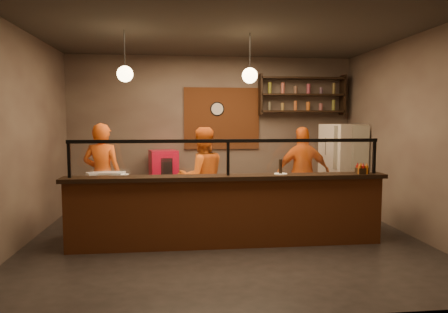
{
  "coord_description": "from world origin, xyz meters",
  "views": [
    {
      "loc": [
        -0.69,
        -6.0,
        1.84
      ],
      "look_at": [
        0.01,
        0.3,
        1.28
      ],
      "focal_mm": 32.0,
      "sensor_mm": 36.0,
      "label": 1
    }
  ],
  "objects": [
    {
      "name": "floor",
      "position": [
        0.0,
        0.0,
        0.0
      ],
      "size": [
        6.0,
        6.0,
        0.0
      ],
      "primitive_type": "plane",
      "color": "black",
      "rests_on": "ground"
    },
    {
      "name": "ceiling",
      "position": [
        0.0,
        0.0,
        3.2
      ],
      "size": [
        6.0,
        6.0,
        0.0
      ],
      "primitive_type": "plane",
      "rotation": [
        3.14,
        0.0,
        0.0
      ],
      "color": "#36312A",
      "rests_on": "wall_back"
    },
    {
      "name": "wall_back",
      "position": [
        0.0,
        2.5,
        1.6
      ],
      "size": [
        6.0,
        0.0,
        6.0
      ],
      "primitive_type": "plane",
      "rotation": [
        1.57,
        0.0,
        0.0
      ],
      "color": "#716252",
      "rests_on": "floor"
    },
    {
      "name": "wall_left",
      "position": [
        -3.0,
        0.0,
        1.6
      ],
      "size": [
        0.0,
        5.0,
        5.0
      ],
      "primitive_type": "plane",
      "rotation": [
        1.57,
        0.0,
        1.57
      ],
      "color": "#716252",
      "rests_on": "floor"
    },
    {
      "name": "wall_right",
      "position": [
        3.0,
        0.0,
        1.6
      ],
      "size": [
        0.0,
        5.0,
        5.0
      ],
      "primitive_type": "plane",
      "rotation": [
        1.57,
        0.0,
        -1.57
      ],
      "color": "#716252",
      "rests_on": "floor"
    },
    {
      "name": "wall_front",
      "position": [
        0.0,
        -2.5,
        1.6
      ],
      "size": [
        6.0,
        0.0,
        6.0
      ],
      "primitive_type": "plane",
      "rotation": [
        -1.57,
        0.0,
        0.0
      ],
      "color": "#716252",
      "rests_on": "floor"
    },
    {
      "name": "brick_patch",
      "position": [
        0.2,
        2.47,
        1.9
      ],
      "size": [
        1.6,
        0.04,
        1.3
      ],
      "primitive_type": "cube",
      "color": "brown",
      "rests_on": "wall_back"
    },
    {
      "name": "service_counter",
      "position": [
        0.0,
        -0.3,
        0.5
      ],
      "size": [
        4.6,
        0.25,
        1.0
      ],
      "primitive_type": "cube",
      "color": "brown",
      "rests_on": "floor"
    },
    {
      "name": "counter_ledge",
      "position": [
        0.0,
        -0.3,
        1.03
      ],
      "size": [
        4.7,
        0.37,
        0.06
      ],
      "primitive_type": "cube",
      "color": "black",
      "rests_on": "service_counter"
    },
    {
      "name": "worktop_cabinet",
      "position": [
        0.0,
        0.2,
        0.42
      ],
      "size": [
        4.6,
        0.75,
        0.85
      ],
      "primitive_type": "cube",
      "color": "gray",
      "rests_on": "floor"
    },
    {
      "name": "worktop",
      "position": [
        0.0,
        0.2,
        0.88
      ],
      "size": [
        4.6,
        0.75,
        0.05
      ],
      "primitive_type": "cube",
      "color": "white",
      "rests_on": "worktop_cabinet"
    },
    {
      "name": "sneeze_guard",
      "position": [
        0.0,
        -0.3,
        1.37
      ],
      "size": [
        4.5,
        0.05,
        0.52
      ],
      "color": "white",
      "rests_on": "counter_ledge"
    },
    {
      "name": "wall_shelving",
      "position": [
        1.9,
        2.32,
        2.4
      ],
      "size": [
        1.84,
        0.28,
        0.85
      ],
      "color": "black",
      "rests_on": "wall_back"
    },
    {
      "name": "wall_clock",
      "position": [
        0.1,
        2.46,
        2.1
      ],
      "size": [
        0.3,
        0.04,
        0.3
      ],
      "primitive_type": "cylinder",
      "rotation": [
        1.57,
        0.0,
        0.0
      ],
      "color": "black",
      "rests_on": "wall_back"
    },
    {
      "name": "pendant_left",
      "position": [
        -1.5,
        0.2,
        2.55
      ],
      "size": [
        0.24,
        0.24,
        0.77
      ],
      "color": "black",
      "rests_on": "ceiling"
    },
    {
      "name": "pendant_right",
      "position": [
        0.4,
        0.2,
        2.55
      ],
      "size": [
        0.24,
        0.24,
        0.77
      ],
      "color": "black",
      "rests_on": "ceiling"
    },
    {
      "name": "cook_left",
      "position": [
        -2.02,
        0.98,
        0.91
      ],
      "size": [
        0.73,
        0.55,
        1.81
      ],
      "primitive_type": "imported",
      "rotation": [
        0.0,
        0.0,
        2.96
      ],
      "color": "#EA5816",
      "rests_on": "floor"
    },
    {
      "name": "cook_mid",
      "position": [
        -0.32,
        0.82,
        0.87
      ],
      "size": [
        0.98,
        0.85,
        1.74
      ],
      "primitive_type": "imported",
      "rotation": [
        0.0,
        0.0,
        3.39
      ],
      "color": "#C75312",
      "rests_on": "floor"
    },
    {
      "name": "cook_right",
      "position": [
        1.61,
        1.23,
        0.87
      ],
      "size": [
        1.02,
        0.43,
        1.74
      ],
      "primitive_type": "imported",
      "rotation": [
        0.0,
        0.0,
        3.15
      ],
      "color": "orange",
      "rests_on": "floor"
    },
    {
      "name": "fridge",
      "position": [
        2.6,
        1.71,
        0.89
      ],
      "size": [
        0.91,
        0.88,
        1.78
      ],
      "primitive_type": "cube",
      "rotation": [
        0.0,
        0.0,
        0.29
      ],
      "color": "beige",
      "rests_on": "floor"
    },
    {
      "name": "red_cooler",
      "position": [
        -1.03,
        2.15,
        0.63
      ],
      "size": [
        0.63,
        0.6,
        1.25
      ],
      "primitive_type": "cube",
      "rotation": [
        0.0,
        0.0,
        0.22
      ],
      "color": "red",
      "rests_on": "floor"
    },
    {
      "name": "pizza_dough",
      "position": [
        -0.47,
        0.11,
        0.91
      ],
      "size": [
        0.71,
        0.71,
        0.01
      ],
      "primitive_type": "cylinder",
      "rotation": [
        0.0,
        0.0,
        0.41
      ],
      "color": "beige",
      "rests_on": "worktop"
    },
    {
      "name": "prep_tub_a",
      "position": [
        -1.72,
        0.17,
        0.99
      ],
      "size": [
        0.38,
        0.32,
        0.17
      ],
      "primitive_type": "cube",
      "rotation": [
        0.0,
        0.0,
        -0.13
      ],
      "color": "silver",
      "rests_on": "worktop"
    },
    {
      "name": "prep_tub_b",
      "position": [
        -1.96,
        0.29,
        0.98
      ],
      "size": [
        0.39,
        0.35,
        0.16
      ],
      "primitive_type": "cube",
      "rotation": [
        0.0,
        0.0,
        0.42
      ],
      "color": "silver",
      "rests_on": "worktop"
    },
    {
      "name": "prep_tub_c",
      "position": [
        -1.65,
        0.12,
        0.97
      ],
      "size": [
        0.34,
        0.31,
        0.14
      ],
      "primitive_type": "cube",
      "rotation": [
        0.0,
        0.0,
        -0.31
      ],
      "color": "silver",
      "rests_on": "worktop"
    },
    {
      "name": "rolling_pin",
      "position": [
        -1.52,
        0.14,
        0.93
      ],
      "size": [
        0.36,
        0.24,
        0.06
      ],
      "primitive_type": "cylinder",
      "rotation": [
        0.0,
        1.57,
        0.5
      ],
      "color": "yellow",
      "rests_on": "worktop"
    },
    {
      "name": "condiment_caddy",
      "position": [
        2.01,
        -0.36,
        1.11
      ],
      "size": [
        0.18,
        0.15,
        0.09
      ],
      "primitive_type": "cube",
      "rotation": [
        0.0,
        0.0,
        0.12
      ],
      "color": "black",
      "rests_on": "counter_ledge"
    },
    {
      "name": "pepper_mill",
      "position": [
        0.78,
        -0.28,
        1.17
      ],
      "size": [
        0.05,
        0.05,
        0.22
      ],
      "primitive_type": "cylinder",
      "rotation": [
        0.0,
        0.0,
        -0.05
      ],
      "color": "black",
      "rests_on": "counter_ledge"
    },
    {
      "name": "small_plate",
      "position": [
        0.79,
        -0.28,
        1.07
      ],
      "size": [
        0.24,
        0.24,
        0.01
      ],
      "primitive_type": "cylinder",
      "rotation": [
        0.0,
        0.0,
        -0.31
      ],
      "color": "white",
      "rests_on": "counter_ledge"
    }
  ]
}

